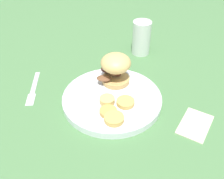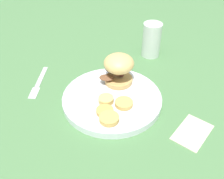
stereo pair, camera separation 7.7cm
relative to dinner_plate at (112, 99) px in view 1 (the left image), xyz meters
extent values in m
plane|color=#4C7A47|center=(0.00, 0.00, -0.01)|extent=(4.00, 4.00, 0.00)
cylinder|color=white|center=(0.00, 0.00, 0.00)|extent=(0.30, 0.30, 0.02)
torus|color=white|center=(0.00, 0.00, 0.01)|extent=(0.30, 0.30, 0.01)
cylinder|color=tan|center=(0.04, 0.06, 0.02)|extent=(0.09, 0.09, 0.01)
ellipsoid|color=brown|center=(0.04, 0.07, 0.04)|extent=(0.05, 0.05, 0.02)
ellipsoid|color=#4C281E|center=(0.03, 0.11, 0.03)|extent=(0.05, 0.04, 0.02)
ellipsoid|color=brown|center=(0.00, 0.06, 0.03)|extent=(0.06, 0.05, 0.01)
ellipsoid|color=#563323|center=(0.02, 0.10, 0.04)|extent=(0.02, 0.03, 0.01)
ellipsoid|color=#4C281E|center=(0.05, 0.07, 0.04)|extent=(0.03, 0.03, 0.02)
ellipsoid|color=#DBB26B|center=(0.04, 0.06, 0.08)|extent=(0.09, 0.09, 0.06)
cylinder|color=tan|center=(0.02, -0.05, 0.02)|extent=(0.05, 0.05, 0.01)
cylinder|color=tan|center=(-0.04, -0.06, 0.02)|extent=(0.05, 0.05, 0.01)
cylinder|color=#DBB766|center=(-0.02, -0.02, 0.02)|extent=(0.04, 0.04, 0.02)
cylinder|color=tan|center=(-0.04, -0.10, 0.02)|extent=(0.05, 0.05, 0.01)
cube|color=silver|center=(-0.20, 0.19, -0.01)|extent=(0.05, 0.12, 0.00)
cube|color=silver|center=(-0.23, 0.11, -0.01)|extent=(0.04, 0.06, 0.00)
cylinder|color=silver|center=(0.22, 0.23, 0.05)|extent=(0.07, 0.07, 0.13)
cube|color=beige|center=(0.17, -0.18, -0.01)|extent=(0.14, 0.13, 0.01)
camera|label=1|loc=(-0.24, -0.56, 0.52)|focal=42.00mm
camera|label=2|loc=(-0.16, -0.58, 0.52)|focal=42.00mm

